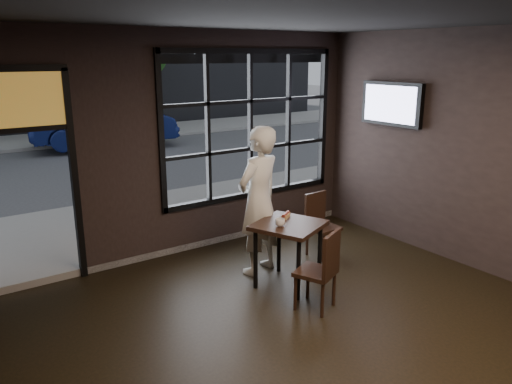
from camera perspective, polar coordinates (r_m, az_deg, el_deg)
floor at (r=5.10m, az=11.15°, el=-18.97°), size 6.00×7.00×0.02m
ceiling at (r=4.24m, az=13.52°, el=19.93°), size 6.00×7.00×0.02m
window_frame at (r=7.75m, az=-0.67°, el=7.65°), size 3.06×0.12×2.28m
stained_transom at (r=6.45m, az=-26.07°, el=9.46°), size 1.20×0.06×0.70m
cafe_table at (r=6.36m, az=3.69°, el=-7.10°), size 1.01×1.01×0.83m
chair_near at (r=5.80m, az=6.82°, el=-8.80°), size 0.55×0.55×0.96m
chair_window at (r=7.29m, az=7.72°, el=-3.84°), size 0.42×0.42×0.92m
man at (r=6.55m, az=0.31°, el=-1.03°), size 0.83×0.66×1.98m
hotdog at (r=6.41m, az=3.42°, el=-2.71°), size 0.21×0.18×0.06m
cup at (r=6.08m, az=2.75°, el=-3.50°), size 0.14×0.14×0.10m
tv at (r=7.93m, az=15.24°, el=9.70°), size 0.13×1.12×0.65m
navy_car at (r=16.34m, az=-16.98°, el=7.64°), size 4.58×2.22×1.45m
tree_right at (r=19.37m, az=-13.83°, el=15.70°), size 2.57×2.57×4.39m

